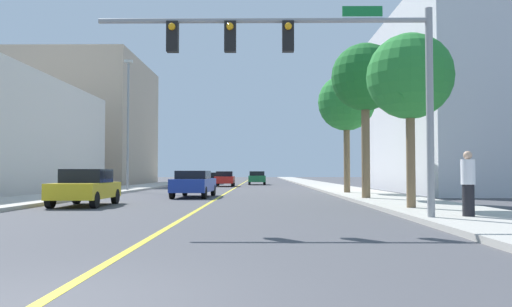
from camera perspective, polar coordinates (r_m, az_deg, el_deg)
The scene contains 17 objects.
ground at distance 46.95m, azimuth -2.21°, elevation -3.82°, with size 192.00×192.00×0.00m, color #47474C.
sidewalk_left at distance 48.09m, azimuth -12.24°, elevation -3.64°, with size 3.75×168.00×0.15m, color #B2ADA3.
sidewalk_right at distance 47.28m, azimuth 7.99°, elevation -3.70°, with size 3.75×168.00×0.15m, color #B2ADA3.
lane_marking_center at distance 46.95m, azimuth -2.21°, elevation -3.82°, with size 0.16×144.00×0.01m, color yellow.
building_left_far at distance 62.49m, azimuth -19.22°, elevation 3.28°, with size 14.44×17.29×14.32m, color tan.
building_right_near at distance 39.04m, azimuth 25.29°, elevation 5.42°, with size 13.79×17.44×12.74m, color silver.
traffic_signal_mast at distance 14.02m, azimuth 6.56°, elevation 10.75°, with size 9.18×0.36×5.78m.
street_lamp at distance 36.03m, azimuth -14.38°, elevation 3.90°, with size 0.56×0.28×9.08m.
palm_near at distance 18.30m, azimuth 17.12°, elevation 8.28°, with size 2.97×2.97×6.02m.
palm_mid at distance 24.71m, azimuth 12.33°, elevation 8.34°, with size 3.22×3.22×7.38m.
palm_far at distance 31.06m, azimuth 10.27°, elevation 5.66°, with size 3.46×3.46×7.21m.
car_black at distance 58.17m, azimuth -5.21°, elevation -2.78°, with size 1.98×4.43×1.34m.
car_blue at distance 27.54m, azimuth -7.10°, elevation -3.40°, with size 2.02×4.66×1.44m.
car_red at distance 48.38m, azimuth -3.57°, elevation -2.88°, with size 1.83×4.26×1.45m.
car_yellow at distance 21.45m, azimuth -18.86°, elevation -3.64°, with size 1.93×3.91×1.49m.
car_green at distance 55.23m, azimuth 0.11°, elevation -2.78°, with size 1.91×4.45×1.47m.
pedestrian at distance 15.00m, azimuth 23.03°, elevation -3.16°, with size 0.38×0.38×1.80m.
Camera 1 is at (2.30, -4.88, 1.36)m, focal length 35.09 mm.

